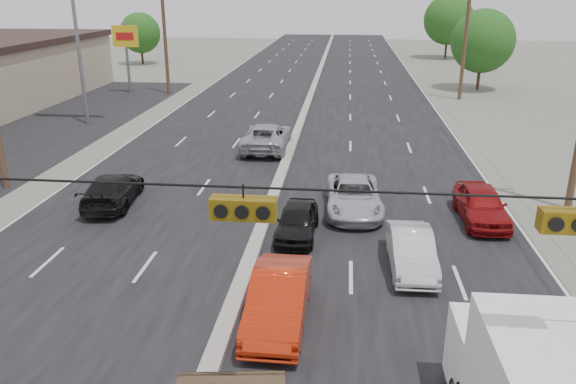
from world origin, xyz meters
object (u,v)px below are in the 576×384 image
(queue_car_c, at_px, (354,196))
(queue_car_e, at_px, (481,205))
(red_sedan, at_px, (278,299))
(oncoming_far, at_px, (267,137))
(tree_left_far, at_px, (140,33))
(queue_car_a, at_px, (297,221))
(tree_right_far, at_px, (449,20))
(oncoming_near, at_px, (113,190))
(utility_pole_left_c, at_px, (165,34))
(queue_car_b, at_px, (411,251))
(pole_sign_far, at_px, (126,42))
(tree_right_mid, at_px, (483,41))
(utility_pole_right_c, at_px, (466,36))

(queue_car_c, distance_m, queue_car_e, 5.02)
(red_sedan, xyz_separation_m, oncoming_far, (-2.80, 17.61, 0.03))
(tree_left_far, relative_size, queue_car_a, 1.72)
(tree_right_far, distance_m, oncoming_near, 61.06)
(queue_car_c, height_order, oncoming_far, oncoming_far)
(queue_car_a, height_order, oncoming_far, oncoming_far)
(oncoming_far, bearing_deg, oncoming_near, 59.70)
(utility_pole_left_c, distance_m, queue_car_b, 36.21)
(oncoming_near, bearing_deg, queue_car_c, 175.02)
(pole_sign_far, bearing_deg, queue_car_c, -53.44)
(pole_sign_far, xyz_separation_m, tree_left_far, (-6.00, 20.00, -0.69))
(tree_right_far, bearing_deg, oncoming_near, -111.88)
(pole_sign_far, height_order, oncoming_far, pole_sign_far)
(tree_right_mid, distance_m, oncoming_far, 27.82)
(utility_pole_left_c, distance_m, oncoming_far, 20.91)
(utility_pole_left_c, distance_m, pole_sign_far, 3.57)
(queue_car_e, bearing_deg, oncoming_near, 177.50)
(pole_sign_far, relative_size, queue_car_c, 1.25)
(utility_pole_left_c, height_order, queue_car_e, utility_pole_left_c)
(tree_left_far, distance_m, queue_car_e, 55.97)
(queue_car_a, height_order, queue_car_e, queue_car_e)
(utility_pole_right_c, relative_size, tree_left_far, 1.63)
(queue_car_c, bearing_deg, oncoming_far, 115.53)
(oncoming_near, bearing_deg, tree_right_mid, -130.79)
(pole_sign_far, height_order, red_sedan, pole_sign_far)
(tree_left_far, bearing_deg, oncoming_far, -61.01)
(red_sedan, bearing_deg, queue_car_c, 76.61)
(queue_car_b, xyz_separation_m, oncoming_far, (-6.74, 14.01, 0.11))
(red_sedan, height_order, queue_car_b, red_sedan)
(tree_left_far, distance_m, tree_right_far, 39.31)
(tree_left_far, bearing_deg, queue_car_c, -61.15)
(utility_pole_left_c, bearing_deg, queue_car_c, -58.68)
(queue_car_a, distance_m, queue_car_b, 4.51)
(utility_pole_right_c, xyz_separation_m, queue_car_b, (-7.16, -31.19, -4.47))
(queue_car_c, bearing_deg, queue_car_e, -8.95)
(pole_sign_far, xyz_separation_m, queue_car_a, (17.40, -29.00, -3.80))
(tree_left_far, bearing_deg, utility_pole_right_c, -30.10)
(pole_sign_far, distance_m, red_sedan, 39.07)
(oncoming_near, bearing_deg, queue_car_b, 152.53)
(tree_right_mid, height_order, queue_car_b, tree_right_mid)
(red_sedan, bearing_deg, oncoming_near, 134.88)
(utility_pole_left_c, height_order, red_sedan, utility_pole_left_c)
(tree_right_mid, height_order, queue_car_e, tree_right_mid)
(tree_right_mid, bearing_deg, red_sedan, -108.87)
(queue_car_e, distance_m, oncoming_near, 15.19)
(tree_right_far, relative_size, red_sedan, 1.87)
(queue_car_a, height_order, queue_car_b, queue_car_b)
(pole_sign_far, bearing_deg, oncoming_far, -49.64)
(red_sedan, height_order, oncoming_near, red_sedan)
(queue_car_e, height_order, oncoming_near, queue_car_e)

